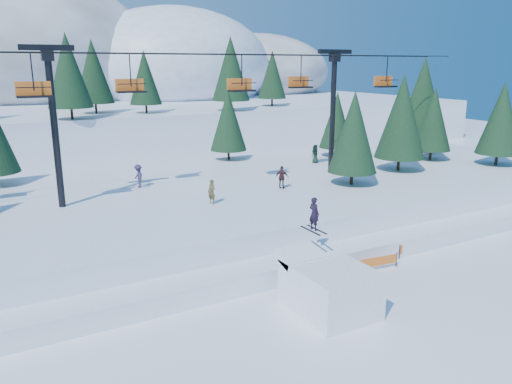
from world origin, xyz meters
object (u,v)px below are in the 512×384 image
banner_near (377,262)px  banner_far (413,245)px  chairlift (206,97)px  jump_kicker (328,286)px

banner_near → banner_far: bearing=14.0°
chairlift → banner_far: (8.36, -12.81, -8.78)m
chairlift → banner_near: bearing=-71.8°
jump_kicker → chairlift: bearing=87.1°
chairlift → banner_near: chairlift is taller
jump_kicker → banner_near: (5.36, 2.44, -0.71)m
chairlift → banner_near: 16.95m
jump_kicker → banner_far: 9.83m
jump_kicker → chairlift: chairlift is taller
chairlift → banner_far: bearing=-56.9°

